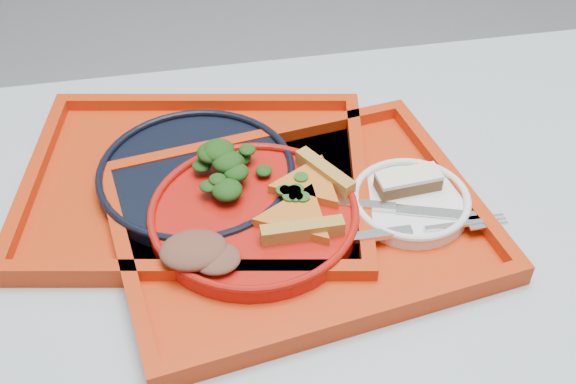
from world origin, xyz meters
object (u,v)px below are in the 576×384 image
Objects in this scene: tray_main at (299,226)px; dinner_plate at (254,217)px; dessert_bar at (408,181)px; tray_far at (198,184)px; navy_plate at (197,176)px.

tray_main is 1.73× the size of dinner_plate.
dessert_bar reaches higher than tray_main.
tray_far is 5.32× the size of dessert_bar.
navy_plate reaches higher than tray_far.
navy_plate is (0.00, 0.00, 0.01)m from tray_far.
navy_plate is at bearing 124.23° from dinner_plate.
navy_plate is (-0.12, 0.10, 0.01)m from tray_main.
dessert_bar is at bearing 3.41° from dinner_plate.
dessert_bar is (0.27, -0.08, 0.03)m from tray_far.
tray_main is at bearing -176.18° from dessert_bar.
dinner_plate is at bearing 161.02° from tray_main.
dinner_plate reaches higher than navy_plate.
dinner_plate is (-0.05, 0.01, 0.02)m from tray_main.
tray_main is 0.16m from tray_far.
navy_plate is at bearing 0.00° from tray_far.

